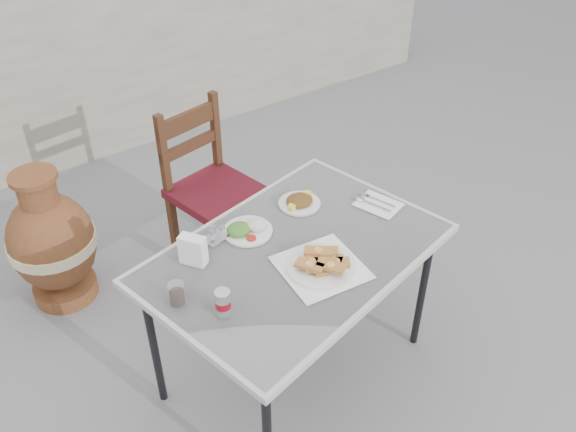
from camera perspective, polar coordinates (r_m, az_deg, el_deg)
ground at (r=2.81m, az=0.53°, el=-15.93°), size 80.00×80.00×0.00m
cafe_table at (r=2.41m, az=0.70°, el=-4.13°), size 1.30×1.02×0.71m
pide_plate at (r=2.29m, az=3.12°, el=-4.33°), size 0.33×0.33×0.06m
salad_rice_plate at (r=2.46m, az=-3.84°, el=-1.21°), size 0.20×0.20×0.05m
salad_chopped_plate at (r=2.61m, az=1.08°, el=1.36°), size 0.18×0.18×0.04m
soda_can at (r=2.11m, az=-6.10°, el=-8.06°), size 0.06×0.06×0.10m
cola_glass at (r=2.18m, az=-10.35°, el=-7.26°), size 0.06×0.06×0.09m
napkin_holder at (r=2.32m, az=-8.89°, el=-3.16°), size 0.10×0.11×0.12m
condiment_caddy at (r=2.43m, az=-6.80°, el=-1.81°), size 0.11×0.09×0.07m
cutlery_napkin at (r=2.65m, az=8.16°, el=1.19°), size 0.19×0.22×0.01m
chair at (r=3.18m, az=-7.26°, el=2.68°), size 0.47×0.47×0.90m
terracotta_urn at (r=3.20m, az=-21.18°, el=-2.33°), size 0.43×0.43×0.74m
back_wall at (r=4.32m, az=-19.64°, el=12.49°), size 6.00×0.25×1.20m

